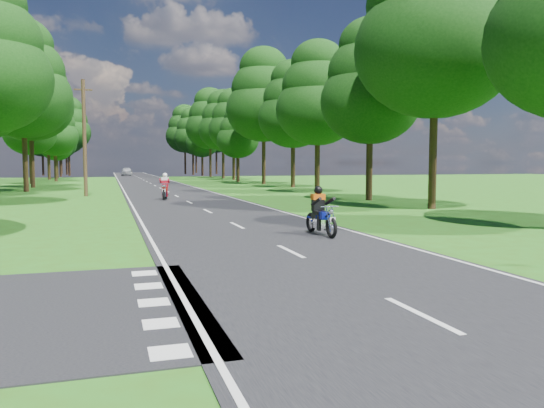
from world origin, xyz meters
name	(u,v)px	position (x,y,z in m)	size (l,w,h in m)	color
ground	(320,267)	(0.00, 0.00, 0.00)	(160.00, 160.00, 0.00)	#2E5C15
main_road	(151,183)	(0.00, 50.00, 0.01)	(7.00, 140.00, 0.02)	black
road_markings	(151,184)	(-0.14, 48.13, 0.02)	(7.40, 140.00, 0.01)	silver
treeline	(155,117)	(1.43, 60.06, 8.25)	(40.00, 115.35, 14.78)	black
telegraph_pole	(84,137)	(-6.00, 28.00, 4.07)	(1.20, 0.26, 8.00)	#382616
rider_near_blue	(321,211)	(1.94, 4.67, 0.80)	(0.62, 1.87, 1.56)	#0D1792
rider_far_red	(165,186)	(-1.11, 22.87, 0.86)	(0.67, 2.01, 1.67)	#AF1D0D
distant_car	(127,171)	(-1.31, 88.53, 0.79)	(1.82, 4.52, 1.54)	#B9BCC1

